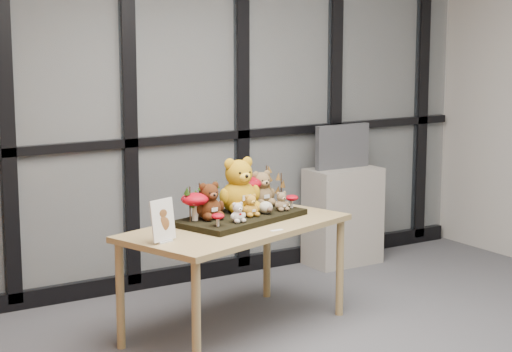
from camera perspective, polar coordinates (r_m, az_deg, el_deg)
room_shell at (r=4.53m, az=10.54°, el=6.75°), size 5.00×5.00×5.00m
glass_partition at (r=6.58m, az=-4.26°, el=5.50°), size 4.90×0.06×2.78m
display_table at (r=5.61m, az=-1.26°, el=-3.69°), size 1.57×1.11×0.67m
diorama_tray at (r=5.70m, az=-0.95°, el=-2.59°), size 0.90×0.64×0.04m
bear_pooh_yellow at (r=5.76m, az=-1.09°, el=-0.36°), size 0.35×0.33×0.38m
bear_brown_medium at (r=5.57m, az=-2.90°, el=-1.40°), size 0.23×0.22×0.25m
bear_tan_back at (r=5.96m, az=0.33°, el=-0.64°), size 0.23×0.22×0.25m
bear_small_yellow at (r=5.64m, az=-0.34°, el=-1.74°), size 0.14×0.13×0.15m
bear_white_bow at (r=5.49m, az=-1.14°, el=-2.17°), size 0.13×0.12×0.13m
bear_beige_small at (r=5.81m, az=1.57°, el=-1.49°), size 0.13×0.12×0.13m
plush_cream_hedgehog at (r=5.73m, az=0.61°, el=-1.91°), size 0.08×0.08×0.08m
mushroom_back_left at (r=5.54m, az=-3.78°, el=-1.81°), size 0.17×0.17×0.18m
mushroom_back_right at (r=5.90m, az=-0.61°, el=-0.89°), size 0.20×0.20×0.22m
mushroom_front_left at (r=5.39m, az=-2.37°, el=-2.67°), size 0.08×0.08×0.09m
mushroom_front_right at (r=5.90m, az=2.21°, el=-1.53°), size 0.08×0.08×0.09m
sprig_green_far_left at (r=5.51m, az=-4.08°, el=-1.73°), size 0.05×0.05×0.21m
sprig_green_mid_left at (r=5.63m, az=-3.50°, el=-1.48°), size 0.05×0.05×0.21m
sprig_dry_far_right at (r=5.99m, az=0.65°, el=-0.55°), size 0.05×0.05×0.26m
sprig_dry_mid_right at (r=5.94m, az=1.56°, el=-0.83°), size 0.05×0.05×0.22m
sprig_green_centre at (r=5.74m, az=-2.55°, el=-1.32°), size 0.05×0.05×0.20m
sign_holder at (r=5.17m, az=-5.75°, el=-2.91°), size 0.17×0.09×0.24m
label_card at (r=5.44m, az=1.29°, el=-3.36°), size 0.08×0.03×0.00m
cabinet at (r=7.22m, az=5.36°, el=-2.47°), size 0.56×0.33×0.75m
monitor at (r=7.14m, az=5.34°, el=1.82°), size 0.48×0.05×0.34m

